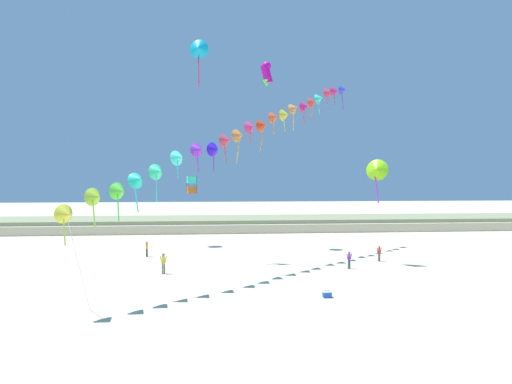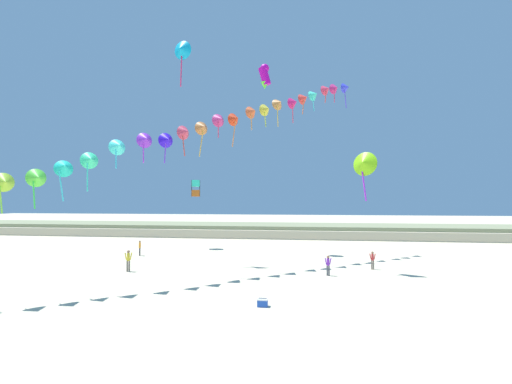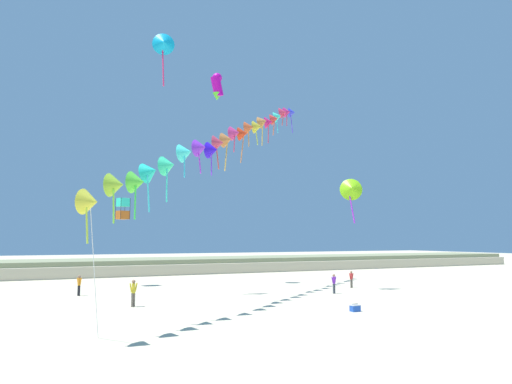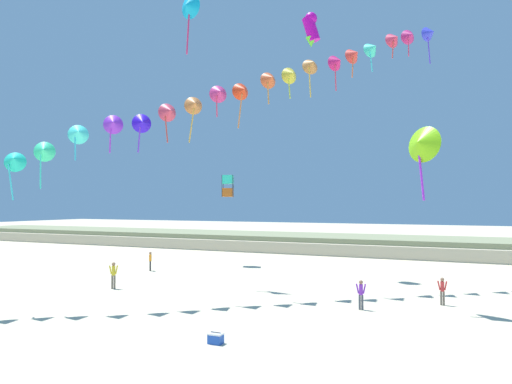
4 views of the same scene
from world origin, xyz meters
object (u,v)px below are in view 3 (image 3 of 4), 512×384
object	(u,v)px
person_far_left	(133,291)
large_kite_high_solo	(217,86)
large_kite_mid_trail	(164,43)
person_near_left	(334,282)
large_kite_low_lead	(123,209)
person_mid_center	(351,278)
person_near_right	(79,284)
large_kite_outer_drift	(351,189)
beach_cooler	(355,308)

from	to	relation	value
person_far_left	large_kite_high_solo	world-z (taller)	large_kite_high_solo
large_kite_mid_trail	large_kite_high_solo	xyz separation A→B (m)	(7.26, 7.23, -0.22)
person_near_left	large_kite_mid_trail	world-z (taller)	large_kite_mid_trail
person_near_left	large_kite_low_lead	size ratio (longest dim) A/B	0.77
person_mid_center	large_kite_mid_trail	bearing A→B (deg)	176.16
person_far_left	large_kite_low_lead	size ratio (longest dim) A/B	0.87
person_near_right	large_kite_low_lead	world-z (taller)	large_kite_low_lead
person_mid_center	large_kite_outer_drift	bearing A→B (deg)	-121.14
large_kite_mid_trail	large_kite_outer_drift	distance (m)	20.18
person_far_left	large_kite_high_solo	xyz separation A→B (m)	(9.97, 11.93, 19.06)
large_kite_outer_drift	beach_cooler	world-z (taller)	large_kite_outer_drift
person_mid_center	large_kite_mid_trail	distance (m)	26.04
person_near_right	large_kite_low_lead	bearing A→B (deg)	56.77
person_near_left	large_kite_high_solo	distance (m)	23.09
large_kite_low_lead	large_kite_outer_drift	distance (m)	21.50
large_kite_high_solo	large_kite_mid_trail	bearing A→B (deg)	-135.13
large_kite_outer_drift	large_kite_mid_trail	bearing A→B (deg)	170.62
large_kite_low_lead	large_kite_mid_trail	xyz separation A→B (m)	(1.45, -9.18, 13.00)
person_near_left	large_kite_high_solo	world-z (taller)	large_kite_high_solo
large_kite_outer_drift	large_kite_high_solo	bearing A→B (deg)	132.59
large_kite_low_lead	large_kite_outer_drift	world-z (taller)	large_kite_outer_drift
large_kite_low_lead	beach_cooler	bearing A→B (deg)	-63.57
large_kite_mid_trail	person_near_right	bearing A→B (deg)	151.79
person_near_right	large_kite_outer_drift	size ratio (longest dim) A/B	0.39
large_kite_low_lead	person_far_left	bearing A→B (deg)	-95.17
person_mid_center	large_kite_high_solo	size ratio (longest dim) A/B	0.53
person_far_left	large_kite_outer_drift	bearing A→B (deg)	5.96
beach_cooler	large_kite_low_lead	bearing A→B (deg)	116.43
person_near_right	beach_cooler	xyz separation A→B (m)	(14.78, -15.32, -0.71)
person_mid_center	large_kite_low_lead	xyz separation A→B (m)	(-18.78, 10.34, 6.41)
person_near_left	large_kite_outer_drift	distance (m)	8.58
person_mid_center	person_far_left	xyz separation A→B (m)	(-20.03, -3.54, 0.13)
person_mid_center	person_near_right	bearing A→B (deg)	169.77
person_near_right	large_kite_mid_trail	xyz separation A→B (m)	(5.52, -2.96, 19.37)
person_near_left	person_near_right	bearing A→B (deg)	159.60
person_mid_center	beach_cooler	world-z (taller)	person_mid_center
large_kite_mid_trail	large_kite_outer_drift	xyz separation A→B (m)	(16.39, -2.71, -11.46)
person_mid_center	large_kite_low_lead	bearing A→B (deg)	151.16
person_mid_center	large_kite_high_solo	distance (m)	23.23
person_far_left	large_kite_outer_drift	xyz separation A→B (m)	(19.10, 1.99, 7.82)
person_near_right	large_kite_outer_drift	xyz separation A→B (m)	(21.92, -5.67, 7.91)
person_near_left	beach_cooler	bearing A→B (deg)	-116.72
person_near_left	person_mid_center	bearing A→B (deg)	36.81
person_near_left	person_far_left	xyz separation A→B (m)	(-16.13, -0.62, 0.11)
large_kite_high_solo	beach_cooler	distance (m)	27.96
person_far_left	large_kite_high_solo	bearing A→B (deg)	50.12
person_near_right	large_kite_high_solo	bearing A→B (deg)	18.44
person_far_left	large_kite_high_solo	size ratio (longest dim) A/B	0.61
large_kite_outer_drift	beach_cooler	size ratio (longest dim) A/B	7.14
person_near_right	large_kite_low_lead	distance (m)	9.78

